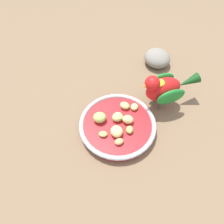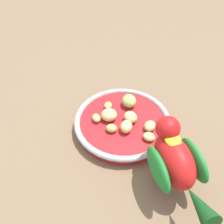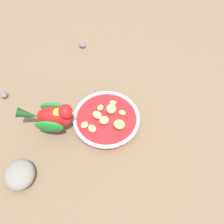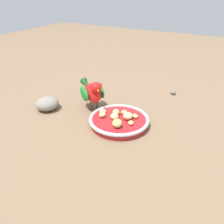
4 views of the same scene
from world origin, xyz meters
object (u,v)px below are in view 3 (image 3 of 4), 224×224
(apple_piece_6, at_px, (122,113))
(apple_piece_7, at_px, (110,109))
(apple_piece_8, at_px, (92,129))
(pebble_1, at_px, (4,95))
(feeding_bowl, at_px, (106,119))
(parrot, at_px, (53,117))
(apple_piece_2, at_px, (113,103))
(pebble_0, at_px, (82,45))
(apple_piece_0, at_px, (97,115))
(apple_piece_5, at_px, (100,108))
(apple_piece_3, at_px, (104,120))
(rock_large, at_px, (19,175))
(apple_piece_4, at_px, (119,124))
(apple_piece_1, at_px, (85,126))

(apple_piece_6, height_order, apple_piece_7, apple_piece_7)
(apple_piece_7, distance_m, apple_piece_8, 0.10)
(apple_piece_7, bearing_deg, pebble_1, -42.27)
(feeding_bowl, xyz_separation_m, parrot, (0.16, -0.06, 0.06))
(apple_piece_7, height_order, pebble_1, apple_piece_7)
(apple_piece_2, relative_size, pebble_0, 0.90)
(apple_piece_0, distance_m, apple_piece_5, 0.03)
(apple_piece_3, xyz_separation_m, apple_piece_8, (0.05, 0.01, -0.00))
(apple_piece_2, distance_m, apple_piece_7, 0.03)
(apple_piece_2, bearing_deg, rock_large, 12.40)
(apple_piece_4, bearing_deg, apple_piece_6, -132.47)
(apple_piece_4, height_order, pebble_0, apple_piece_4)
(apple_piece_4, height_order, apple_piece_6, apple_piece_4)
(apple_piece_7, xyz_separation_m, apple_piece_8, (0.09, 0.03, -0.00))
(apple_piece_2, relative_size, apple_piece_8, 0.85)
(apple_piece_5, xyz_separation_m, apple_piece_6, (-0.06, 0.06, -0.00))
(apple_piece_2, xyz_separation_m, parrot, (0.21, -0.02, 0.05))
(apple_piece_0, relative_size, apple_piece_7, 0.89)
(apple_piece_7, bearing_deg, apple_piece_0, -4.24)
(apple_piece_3, xyz_separation_m, apple_piece_7, (-0.04, -0.03, 0.00))
(feeding_bowl, bearing_deg, parrot, -20.77)
(apple_piece_0, relative_size, pebble_0, 1.17)
(feeding_bowl, height_order, apple_piece_3, apple_piece_3)
(apple_piece_4, bearing_deg, parrot, -32.02)
(feeding_bowl, distance_m, rock_large, 0.33)
(apple_piece_8, distance_m, rock_large, 0.27)
(apple_piece_0, distance_m, pebble_1, 0.37)
(apple_piece_1, distance_m, pebble_0, 0.42)
(apple_piece_4, relative_size, pebble_0, 1.35)
(apple_piece_5, height_order, pebble_0, apple_piece_5)
(feeding_bowl, xyz_separation_m, apple_piece_0, (0.02, -0.02, 0.02))
(apple_piece_7, height_order, parrot, parrot)
(apple_piece_7, distance_m, pebble_0, 0.38)
(apple_piece_6, height_order, apple_piece_8, apple_piece_8)
(apple_piece_2, bearing_deg, apple_piece_7, 42.10)
(apple_piece_3, xyz_separation_m, apple_piece_4, (-0.03, 0.04, 0.00))
(apple_piece_1, bearing_deg, pebble_0, -115.29)
(apple_piece_0, bearing_deg, rock_large, 11.89)
(apple_piece_6, xyz_separation_m, pebble_1, (0.33, -0.30, -0.02))
(rock_large, relative_size, pebble_1, 3.52)
(rock_large, distance_m, pebble_1, 0.34)
(apple_piece_1, xyz_separation_m, apple_piece_8, (-0.01, 0.02, 0.00))
(apple_piece_0, xyz_separation_m, apple_piece_4, (-0.04, 0.07, 0.00))
(apple_piece_8, distance_m, pebble_1, 0.37)
(pebble_1, bearing_deg, apple_piece_8, 124.59)
(apple_piece_2, height_order, apple_piece_4, apple_piece_4)
(apple_piece_4, xyz_separation_m, apple_piece_5, (0.02, -0.09, -0.01))
(feeding_bowl, distance_m, apple_piece_7, 0.04)
(feeding_bowl, relative_size, pebble_0, 8.00)
(apple_piece_3, bearing_deg, apple_piece_4, 129.78)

